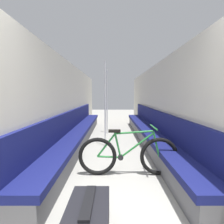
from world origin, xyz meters
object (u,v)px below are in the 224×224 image
object	(u,v)px
bench_seat_row_left	(78,133)
grab_pole_far	(107,103)
luggage_bag	(88,220)
bench_seat_row_right	(149,133)
bicycle	(128,155)
grab_pole_near	(105,105)

from	to	relation	value
bench_seat_row_left	grab_pole_far	xyz separation A→B (m)	(0.78, 1.29, 0.79)
bench_seat_row_left	luggage_bag	xyz separation A→B (m)	(0.73, -3.31, -0.11)
bench_seat_row_right	bicycle	world-z (taller)	bench_seat_row_right
bench_seat_row_left	bicycle	xyz separation A→B (m)	(1.22, -1.99, 0.05)
bench_seat_row_left	bicycle	bearing A→B (deg)	-58.42
grab_pole_near	luggage_bag	world-z (taller)	grab_pole_near
bicycle	luggage_bag	distance (m)	1.42
grab_pole_near	grab_pole_far	bearing A→B (deg)	89.82
bicycle	grab_pole_far	distance (m)	3.40
luggage_bag	grab_pole_far	bearing A→B (deg)	89.40
bench_seat_row_left	grab_pole_near	distance (m)	1.14
bench_seat_row_right	grab_pole_near	distance (m)	1.50
grab_pole_near	luggage_bag	size ratio (longest dim) A/B	3.62
bench_seat_row_right	grab_pole_near	bearing A→B (deg)	-167.21
bench_seat_row_left	bench_seat_row_right	bearing A→B (deg)	0.00
bench_seat_row_right	grab_pole_near	world-z (taller)	grab_pole_near
bench_seat_row_right	grab_pole_near	size ratio (longest dim) A/B	2.97
bicycle	grab_pole_near	xyz separation A→B (m)	(-0.45, 1.71, 0.74)
bicycle	bench_seat_row_right	bearing A→B (deg)	49.61
grab_pole_far	luggage_bag	bearing A→B (deg)	-90.60
grab_pole_near	bench_seat_row_right	bearing A→B (deg)	12.79
bench_seat_row_right	luggage_bag	distance (m)	3.55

